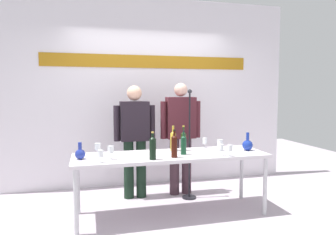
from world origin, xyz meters
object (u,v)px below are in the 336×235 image
wine_glass_right_2 (221,148)px  wine_glass_right_3 (230,148)px  wine_glass_left_1 (111,150)px  presenter_left (135,135)px  wine_glass_right_0 (220,143)px  wine_bottle_3 (184,144)px  wine_glass_left_0 (101,154)px  wine_bottle_0 (153,147)px  wine_bottle_2 (183,140)px  wine_glass_left_2 (98,147)px  decanter_blue_left (80,154)px  microphone_stand (189,162)px  wine_glass_right_1 (205,141)px  wine_bottle_4 (174,145)px  presenter_right (181,131)px  wine_bottle_1 (173,140)px  display_table (171,159)px  decanter_blue_right (247,145)px

wine_glass_right_2 → wine_glass_right_3: 0.10m
wine_glass_left_1 → wine_glass_right_2: (1.29, -0.11, -0.01)m
presenter_left → wine_glass_right_0: 1.21m
wine_bottle_3 → wine_glass_right_3: bearing=-25.2°
wine_glass_left_0 → wine_bottle_3: bearing=10.3°
wine_glass_left_0 → wine_bottle_0: bearing=-0.7°
wine_bottle_2 → wine_glass_left_2: 1.09m
decanter_blue_left → presenter_left: 1.04m
wine_bottle_3 → wine_glass_left_1: size_ratio=1.92×
wine_bottle_2 → microphone_stand: (0.19, 0.32, -0.37)m
wine_bottle_2 → wine_glass_right_1: wine_bottle_2 is taller
wine_bottle_4 → wine_glass_left_2: bearing=162.8°
presenter_right → presenter_left: bearing=180.0°
wine_bottle_1 → wine_bottle_2: size_ratio=1.00×
wine_bottle_1 → wine_glass_left_0: (-0.93, -0.44, -0.04)m
wine_bottle_1 → wine_bottle_2: 0.13m
wine_glass_right_3 → wine_glass_left_2: bearing=166.6°
wine_glass_right_3 → decanter_blue_left: bearing=171.2°
wine_glass_left_0 → wine_glass_left_2: bearing=93.9°
wine_glass_right_0 → wine_bottle_3: bearing=-169.8°
display_table → decanter_blue_left: bearing=-178.6°
wine_glass_right_1 → wine_glass_left_1: bearing=-162.6°
wine_bottle_1 → microphone_stand: (0.32, 0.30, -0.37)m
wine_glass_left_2 → wine_glass_left_1: bearing=-53.1°
wine_glass_right_3 → wine_glass_right_1: bearing=98.9°
wine_bottle_2 → wine_glass_left_1: 0.99m
wine_bottle_0 → microphone_stand: bearing=47.5°
wine_glass_left_1 → wine_glass_right_2: size_ratio=1.14×
wine_bottle_3 → wine_glass_right_2: bearing=-22.3°
decanter_blue_right → wine_glass_left_1: (-1.74, -0.09, 0.03)m
wine_glass_right_1 → wine_glass_right_2: (0.01, -0.51, 0.00)m
wine_glass_right_0 → wine_glass_right_1: wine_glass_right_0 is taller
wine_bottle_3 → wine_glass_left_2: size_ratio=1.83×
display_table → wine_glass_right_1: size_ratio=17.18×
wine_glass_right_3 → wine_glass_left_0: bearing=178.0°
wine_bottle_1 → wine_glass_left_0: bearing=-154.7°
wine_bottle_2 → wine_glass_right_2: (0.34, -0.40, -0.04)m
wine_bottle_2 → wine_bottle_4: same height
wine_bottle_3 → wine_glass_right_3: 0.55m
decanter_blue_left → decanter_blue_right: size_ratio=0.82×
decanter_blue_right → wine_glass_right_3: decanter_blue_right is taller
wine_glass_right_2 → presenter_left: bearing=133.3°
display_table → wine_bottle_1: bearing=68.1°
presenter_left → wine_bottle_4: bearing=-70.5°
wine_bottle_1 → wine_glass_left_0: 1.03m
wine_glass_left_1 → wine_bottle_3: bearing=3.6°
wine_bottle_2 → microphone_stand: 0.52m
wine_bottle_4 → display_table: bearing=85.9°
wine_bottle_2 → wine_glass_left_1: (-0.94, -0.29, -0.02)m
presenter_right → wine_glass_left_1: presenter_right is taller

